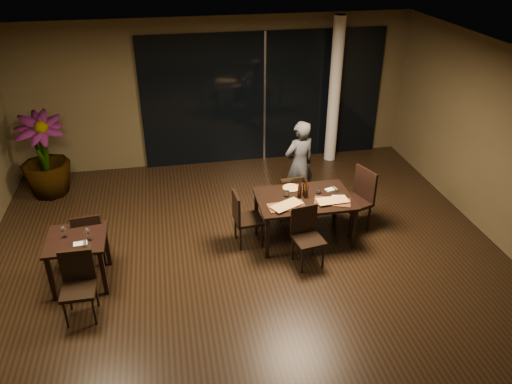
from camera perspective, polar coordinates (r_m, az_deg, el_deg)
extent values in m
plane|color=black|center=(7.45, -0.53, -9.39)|extent=(8.00, 8.00, 0.00)
cube|color=#473D26|center=(10.34, -4.69, 11.27)|extent=(8.00, 0.10, 3.00)
cube|color=silver|center=(6.06, -0.66, 13.65)|extent=(8.00, 8.00, 0.04)
cube|color=black|center=(10.45, 0.95, 10.69)|extent=(5.00, 0.06, 2.70)
cylinder|color=silver|center=(10.48, 8.97, 11.27)|extent=(0.24, 0.24, 3.00)
cube|color=black|center=(7.88, 5.56, -0.76)|extent=(1.50, 1.00, 0.04)
cube|color=black|center=(7.57, 1.28, -5.34)|extent=(0.06, 0.06, 0.71)
cube|color=black|center=(7.93, 11.11, -4.19)|extent=(0.06, 0.06, 0.71)
cube|color=black|center=(8.30, 0.02, -1.98)|extent=(0.06, 0.06, 0.71)
cube|color=black|center=(8.63, 9.06, -1.07)|extent=(0.06, 0.06, 0.71)
cube|color=black|center=(7.32, -19.90, -5.10)|extent=(0.80, 0.80, 0.04)
cube|color=black|center=(7.33, -22.36, -9.20)|extent=(0.06, 0.06, 0.71)
cube|color=black|center=(7.20, -17.03, -8.87)|extent=(0.06, 0.06, 0.71)
cube|color=black|center=(7.87, -21.59, -6.19)|extent=(0.06, 0.06, 0.71)
cube|color=black|center=(7.75, -16.67, -5.83)|extent=(0.06, 0.06, 0.71)
cube|color=black|center=(8.61, 3.65, -0.50)|extent=(0.41, 0.41, 0.04)
cylinder|color=black|center=(8.88, 4.28, -1.00)|extent=(0.03, 0.03, 0.40)
cylinder|color=black|center=(8.80, 2.31, -1.26)|extent=(0.03, 0.03, 0.40)
cylinder|color=black|center=(8.62, 4.93, -2.02)|extent=(0.03, 0.03, 0.40)
cylinder|color=black|center=(8.54, 2.91, -2.29)|extent=(0.03, 0.03, 0.40)
cube|color=black|center=(8.36, 4.06, 0.25)|extent=(0.39, 0.06, 0.44)
cube|color=black|center=(7.44, 6.01, -5.49)|extent=(0.48, 0.48, 0.05)
cylinder|color=black|center=(7.38, 5.29, -7.84)|extent=(0.03, 0.03, 0.43)
cylinder|color=black|center=(7.51, 7.68, -7.26)|extent=(0.03, 0.03, 0.43)
cylinder|color=black|center=(7.63, 4.20, -6.40)|extent=(0.03, 0.03, 0.43)
cylinder|color=black|center=(7.76, 6.53, -5.87)|extent=(0.03, 0.03, 0.43)
cube|color=black|center=(7.46, 5.47, -3.20)|extent=(0.42, 0.11, 0.48)
cube|color=black|center=(7.87, -0.86, -3.16)|extent=(0.46, 0.46, 0.05)
cylinder|color=black|center=(7.88, 0.70, -4.98)|extent=(0.03, 0.03, 0.44)
cylinder|color=black|center=(8.17, 0.03, -3.66)|extent=(0.03, 0.03, 0.44)
cylinder|color=black|center=(7.81, -1.78, -5.36)|extent=(0.03, 0.03, 0.44)
cylinder|color=black|center=(8.10, -2.36, -4.01)|extent=(0.03, 0.03, 0.44)
cube|color=black|center=(7.70, -2.28, -1.83)|extent=(0.07, 0.43, 0.49)
cube|color=black|center=(8.36, 11.04, -1.19)|extent=(0.63, 0.63, 0.06)
cylinder|color=black|center=(8.49, 8.99, -2.42)|extent=(0.04, 0.04, 0.50)
cylinder|color=black|center=(8.24, 10.72, -3.65)|extent=(0.04, 0.04, 0.50)
cylinder|color=black|center=(8.72, 11.04, -1.71)|extent=(0.04, 0.04, 0.50)
cylinder|color=black|center=(8.48, 12.79, -2.88)|extent=(0.04, 0.04, 0.50)
cube|color=black|center=(8.36, 12.38, 0.85)|extent=(0.21, 0.47, 0.56)
cube|color=black|center=(7.88, -18.48, -4.93)|extent=(0.45, 0.45, 0.05)
cylinder|color=black|center=(8.12, -17.07, -5.37)|extent=(0.03, 0.03, 0.42)
cylinder|color=black|center=(8.15, -19.44, -5.69)|extent=(0.03, 0.03, 0.42)
cylinder|color=black|center=(7.84, -17.01, -6.72)|extent=(0.03, 0.03, 0.42)
cylinder|color=black|center=(7.87, -19.47, -7.04)|extent=(0.03, 0.03, 0.42)
cube|color=black|center=(7.60, -18.75, -4.22)|extent=(0.42, 0.08, 0.47)
cube|color=black|center=(6.87, -19.62, -10.54)|extent=(0.43, 0.43, 0.05)
cylinder|color=black|center=(6.91, -20.94, -12.93)|extent=(0.03, 0.03, 0.44)
cylinder|color=black|center=(6.85, -18.02, -12.79)|extent=(0.03, 0.03, 0.44)
cylinder|color=black|center=(7.18, -20.56, -11.10)|extent=(0.03, 0.03, 0.44)
cylinder|color=black|center=(7.11, -17.76, -10.94)|extent=(0.03, 0.03, 0.44)
cube|color=black|center=(6.88, -19.77, -7.96)|extent=(0.43, 0.04, 0.48)
imported|color=#313337|center=(8.79, 4.96, 3.12)|extent=(0.64, 0.52, 1.62)
imported|color=#174517|center=(9.94, -23.12, 3.84)|extent=(1.04, 1.04, 1.58)
cube|color=#4D2C18|center=(7.60, 3.51, -1.66)|extent=(0.58, 0.31, 0.01)
cube|color=#462716|center=(7.80, 8.73, -1.11)|extent=(0.61, 0.45, 0.01)
cylinder|color=#AA3B12|center=(8.12, 4.05, 0.45)|extent=(0.27, 0.27, 0.01)
cylinder|color=white|center=(7.86, 3.54, -0.19)|extent=(0.08, 0.08, 0.09)
cylinder|color=white|center=(8.00, 7.16, 0.11)|extent=(0.07, 0.07, 0.08)
cube|color=white|center=(7.94, 9.34, -0.56)|extent=(0.19, 0.13, 0.01)
cube|color=silver|center=(8.15, 8.56, 0.31)|extent=(0.20, 0.15, 0.01)
cube|color=white|center=(7.16, -19.44, -5.59)|extent=(0.19, 0.13, 0.01)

